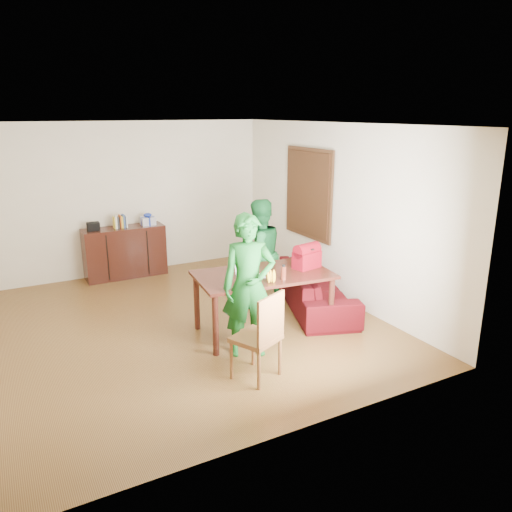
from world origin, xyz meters
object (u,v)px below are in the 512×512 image
chair (257,353)px  laptop (251,274)px  bottle (283,272)px  red_bag (307,258)px  person_far (258,254)px  person_near (249,286)px  sofa (316,288)px  table (263,281)px

chair → laptop: size_ratio=3.16×
bottle → red_bag: red_bag is taller
person_far → person_near: bearing=50.0°
red_bag → sofa: bearing=31.9°
bottle → red_bag: 0.60m
laptop → red_bag: size_ratio=0.88×
chair → person_near: (0.19, 0.56, 0.58)m
person_near → bottle: (0.55, 0.12, 0.05)m
sofa → table: bearing=129.0°
person_far → red_bag: 0.94m
person_far → sofa: size_ratio=0.80×
chair → red_bag: red_bag is taller
bottle → red_bag: bearing=27.2°
chair → laptop: bearing=40.9°
table → person_near: 0.67m
chair → sofa: (1.77, 1.42, 0.00)m
table → person_far: (0.38, 0.82, 0.11)m
red_bag → sofa: size_ratio=0.18×
sofa → chair: bearing=148.4°
chair → laptop: 1.19m
person_near → bottle: bearing=33.5°
red_bag → person_near: bearing=-171.6°
person_far → chair: bearing=54.0°
person_far → laptop: 1.08m
chair → bottle: bearing=17.4°
bottle → red_bag: (0.53, 0.27, 0.04)m
table → laptop: (-0.22, -0.07, 0.15)m
bottle → sofa: bearing=35.7°
table → chair: (-0.65, -1.03, -0.42)m
bottle → sofa: 1.41m
red_bag → sofa: 0.94m
chair → person_far: 2.18m
table → bottle: size_ratio=9.42×
laptop → person_far: bearing=52.9°
person_near → person_far: person_near is taller
table → chair: chair is taller
red_bag → chair: bearing=-154.7°
table → bottle: (0.10, -0.34, 0.20)m
red_bag → laptop: bearing=168.7°
person_near → person_far: 1.54m
red_bag → person_far: bearing=94.4°
person_far → sofa: 1.01m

